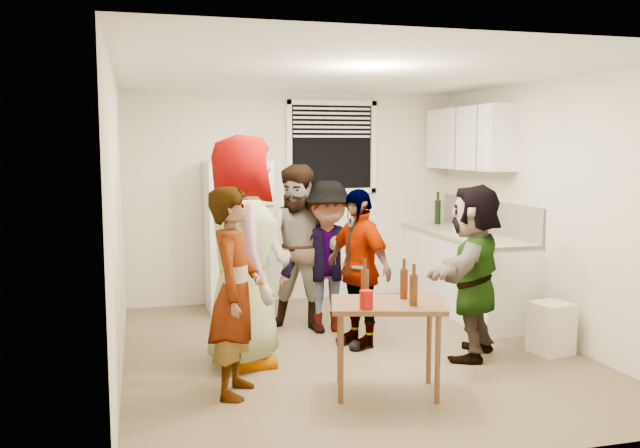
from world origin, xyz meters
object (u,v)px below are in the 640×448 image
object	(u,v)px
kettle	(467,234)
wine_bottle	(437,224)
red_cup	(366,308)
guest_grey	(244,363)
guest_back_right	(327,331)
guest_black	(357,345)
blue_cup	(471,240)
refrigerator	(238,236)
trash_bin	(551,326)
serving_table	(386,393)
guest_back_left	(302,332)
beer_bottle_table	(413,305)
beer_bottle_counter	(484,240)
guest_stripe	(236,394)
guest_orange	(472,356)

from	to	relation	value
kettle	wine_bottle	bearing A→B (deg)	75.10
red_cup	guest_grey	xyz separation A→B (m)	(-0.73, 1.11, -0.70)
kettle	guest_back_right	world-z (taller)	kettle
guest_black	blue_cup	bearing A→B (deg)	85.78
guest_back_right	red_cup	bearing A→B (deg)	-92.73
refrigerator	trash_bin	xyz separation A→B (m)	(2.49, -2.37, -0.60)
trash_bin	serving_table	size ratio (longest dim) A/B	0.56
wine_bottle	guest_back_left	world-z (taller)	wine_bottle
trash_bin	beer_bottle_table	bearing A→B (deg)	-157.24
serving_table	beer_bottle_counter	bearing A→B (deg)	43.39
kettle	guest_stripe	distance (m)	3.43
wine_bottle	blue_cup	distance (m)	1.42
serving_table	guest_back_right	world-z (taller)	serving_table
refrigerator	guest_black	xyz separation A→B (m)	(0.87, -1.68, -0.85)
refrigerator	serving_table	bearing A→B (deg)	-76.52
wine_bottle	trash_bin	size ratio (longest dim) A/B	0.64
blue_cup	guest_back_right	bearing A→B (deg)	173.45
kettle	blue_cup	xyz separation A→B (m)	(-0.17, -0.42, -0.00)
serving_table	guest_stripe	xyz separation A→B (m)	(-1.11, 0.28, 0.00)
red_cup	guest_black	size ratio (longest dim) A/B	0.09
guest_back_left	guest_orange	bearing A→B (deg)	-15.44
beer_bottle_counter	serving_table	xyz separation A→B (m)	(-1.65, -1.56, -0.90)
red_cup	blue_cup	bearing A→B (deg)	45.22
beer_bottle_counter	blue_cup	size ratio (longest dim) A/B	1.96
kettle	guest_stripe	size ratio (longest dim) A/B	0.17
wine_bottle	beer_bottle_table	bearing A→B (deg)	-117.63
beer_bottle_counter	guest_grey	world-z (taller)	beer_bottle_counter
trash_bin	guest_stripe	bearing A→B (deg)	-174.66
kettle	guest_back_left	xyz separation A→B (m)	(-1.92, -0.22, -0.90)
guest_back_left	guest_back_right	xyz separation A→B (m)	(0.26, -0.03, 0.00)
serving_table	guest_back_right	size ratio (longest dim) A/B	0.54
wine_bottle	guest_stripe	bearing A→B (deg)	-136.75
refrigerator	guest_orange	xyz separation A→B (m)	(1.76, -2.27, -0.85)
wine_bottle	blue_cup	bearing A→B (deg)	-100.97
trash_bin	beer_bottle_table	size ratio (longest dim) A/B	2.02
guest_back_right	guest_black	size ratio (longest dim) A/B	1.03
wine_bottle	kettle	bearing A→B (deg)	-95.87
guest_black	wine_bottle	bearing A→B (deg)	117.36
guest_orange	red_cup	bearing A→B (deg)	-16.58
trash_bin	beer_bottle_table	xyz separation A→B (m)	(-1.64, -0.69, 0.45)
refrigerator	guest_back_left	xyz separation A→B (m)	(0.48, -1.09, -0.85)
beer_bottle_table	guest_grey	distance (m)	1.71
beer_bottle_table	guest_orange	xyz separation A→B (m)	(0.91, 0.79, -0.70)
guest_back_right	beer_bottle_table	bearing A→B (deg)	-81.95
wine_bottle	beer_bottle_counter	bearing A→B (deg)	-95.90
wine_bottle	guest_grey	xyz separation A→B (m)	(-2.74, -2.04, -0.90)
beer_bottle_counter	serving_table	bearing A→B (deg)	-136.61
guest_back_left	beer_bottle_table	bearing A→B (deg)	-52.16
blue_cup	trash_bin	world-z (taller)	blue_cup
trash_bin	guest_grey	size ratio (longest dim) A/B	0.24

